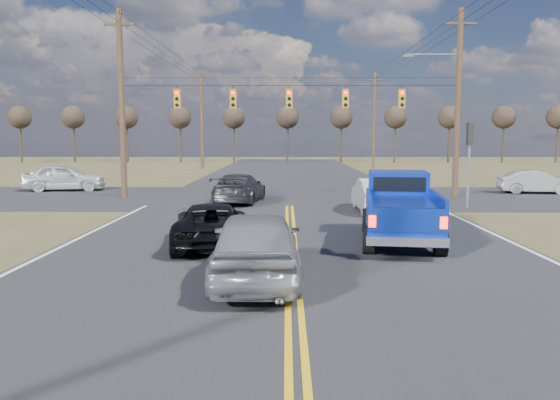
{
  "coord_description": "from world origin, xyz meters",
  "views": [
    {
      "loc": [
        -0.16,
        -11.55,
        3.23
      ],
      "look_at": [
        -0.33,
        3.58,
        1.5
      ],
      "focal_mm": 35.0,
      "sensor_mm": 36.0,
      "label": 1
    }
  ],
  "objects_px": {
    "dgrey_car_queue": "(239,188)",
    "silver_suv": "(256,245)",
    "black_suv": "(212,225)",
    "cross_car_west": "(65,178)",
    "cross_car_east_near": "(536,182)",
    "pickup_truck": "(400,209)",
    "white_car_queue": "(375,195)"
  },
  "relations": [
    {
      "from": "dgrey_car_queue",
      "to": "silver_suv",
      "type": "bearing_deg",
      "value": 103.3
    },
    {
      "from": "silver_suv",
      "to": "white_car_queue",
      "type": "distance_m",
      "value": 12.74
    },
    {
      "from": "dgrey_car_queue",
      "to": "black_suv",
      "type": "bearing_deg",
      "value": 97.53
    },
    {
      "from": "dgrey_car_queue",
      "to": "cross_car_west",
      "type": "relative_size",
      "value": 1.04
    },
    {
      "from": "dgrey_car_queue",
      "to": "cross_car_east_near",
      "type": "relative_size",
      "value": 1.22
    },
    {
      "from": "silver_suv",
      "to": "black_suv",
      "type": "height_order",
      "value": "silver_suv"
    },
    {
      "from": "black_suv",
      "to": "cross_car_west",
      "type": "relative_size",
      "value": 0.98
    },
    {
      "from": "pickup_truck",
      "to": "cross_car_west",
      "type": "relative_size",
      "value": 1.23
    },
    {
      "from": "silver_suv",
      "to": "dgrey_car_queue",
      "type": "relative_size",
      "value": 0.98
    },
    {
      "from": "black_suv",
      "to": "white_car_queue",
      "type": "bearing_deg",
      "value": -135.01
    },
    {
      "from": "black_suv",
      "to": "cross_car_east_near",
      "type": "xyz_separation_m",
      "value": [
        16.7,
        15.62,
        0.02
      ]
    },
    {
      "from": "silver_suv",
      "to": "white_car_queue",
      "type": "xyz_separation_m",
      "value": [
        4.58,
        11.89,
        -0.09
      ]
    },
    {
      "from": "pickup_truck",
      "to": "black_suv",
      "type": "bearing_deg",
      "value": -164.23
    },
    {
      "from": "black_suv",
      "to": "dgrey_car_queue",
      "type": "xyz_separation_m",
      "value": [
        -0.11,
        11.0,
        0.07
      ]
    },
    {
      "from": "cross_car_west",
      "to": "cross_car_east_near",
      "type": "relative_size",
      "value": 1.18
    },
    {
      "from": "black_suv",
      "to": "white_car_queue",
      "type": "xyz_separation_m",
      "value": [
        6.15,
        7.85,
        0.09
      ]
    },
    {
      "from": "pickup_truck",
      "to": "cross_car_west",
      "type": "xyz_separation_m",
      "value": [
        -17.06,
        16.17,
        -0.21
      ]
    },
    {
      "from": "silver_suv",
      "to": "cross_car_west",
      "type": "height_order",
      "value": "silver_suv"
    },
    {
      "from": "cross_car_east_near",
      "to": "black_suv",
      "type": "bearing_deg",
      "value": 140.53
    },
    {
      "from": "silver_suv",
      "to": "black_suv",
      "type": "distance_m",
      "value": 4.33
    },
    {
      "from": "pickup_truck",
      "to": "white_car_queue",
      "type": "height_order",
      "value": "pickup_truck"
    },
    {
      "from": "silver_suv",
      "to": "cross_car_east_near",
      "type": "distance_m",
      "value": 24.81
    },
    {
      "from": "white_car_queue",
      "to": "cross_car_east_near",
      "type": "relative_size",
      "value": 1.1
    },
    {
      "from": "silver_suv",
      "to": "dgrey_car_queue",
      "type": "distance_m",
      "value": 15.14
    },
    {
      "from": "cross_car_west",
      "to": "dgrey_car_queue",
      "type": "bearing_deg",
      "value": -128.04
    },
    {
      "from": "black_suv",
      "to": "cross_car_west",
      "type": "distance_m",
      "value": 20.39
    },
    {
      "from": "cross_car_east_near",
      "to": "silver_suv",
      "type": "bearing_deg",
      "value": 149.85
    },
    {
      "from": "white_car_queue",
      "to": "black_suv",
      "type": "bearing_deg",
      "value": 51.5
    },
    {
      "from": "pickup_truck",
      "to": "silver_suv",
      "type": "height_order",
      "value": "pickup_truck"
    },
    {
      "from": "dgrey_car_queue",
      "to": "white_car_queue",
      "type": "bearing_deg",
      "value": 160.21
    },
    {
      "from": "silver_suv",
      "to": "black_suv",
      "type": "bearing_deg",
      "value": -70.38
    },
    {
      "from": "silver_suv",
      "to": "white_car_queue",
      "type": "height_order",
      "value": "silver_suv"
    }
  ]
}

